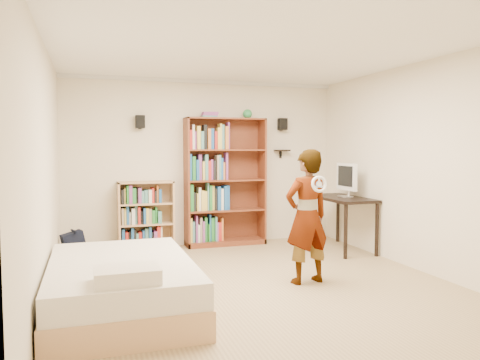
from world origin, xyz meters
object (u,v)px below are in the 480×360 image
object	(u,v)px
tall_bookshelf	(225,182)
person	(307,217)
computer_desk	(341,223)
low_bookshelf	(146,215)
daybed	(121,279)

from	to	relation	value
tall_bookshelf	person	world-z (taller)	tall_bookshelf
person	computer_desk	bearing A→B (deg)	-140.86
computer_desk	person	distance (m)	2.01
low_bookshelf	daybed	bearing A→B (deg)	-101.73
computer_desk	daybed	world-z (taller)	computer_desk
low_bookshelf	computer_desk	bearing A→B (deg)	-18.22
person	tall_bookshelf	bearing A→B (deg)	-91.66
tall_bookshelf	computer_desk	world-z (taller)	tall_bookshelf
low_bookshelf	computer_desk	size ratio (longest dim) A/B	0.88
low_bookshelf	person	bearing A→B (deg)	-56.80
tall_bookshelf	daybed	size ratio (longest dim) A/B	0.99
tall_bookshelf	person	distance (m)	2.43
low_bookshelf	computer_desk	world-z (taller)	low_bookshelf
tall_bookshelf	daybed	distance (m)	3.33
daybed	tall_bookshelf	bearing A→B (deg)	55.39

